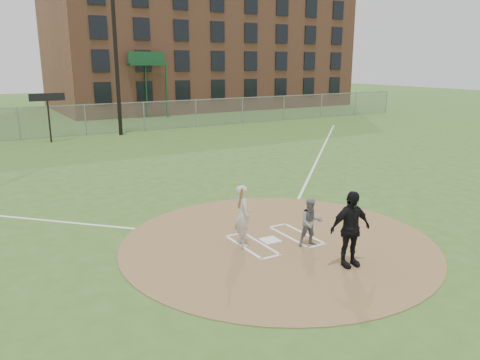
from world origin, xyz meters
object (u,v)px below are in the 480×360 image
home_plate (270,240)px  batter_at_plate (243,215)px  catcher (311,222)px  umpire (350,229)px

home_plate → batter_at_plate: bearing=169.7°
catcher → home_plate: bearing=151.9°
catcher → batter_at_plate: size_ratio=0.72×
home_plate → catcher: (0.73, -0.80, 0.63)m
umpire → home_plate: bearing=115.0°
home_plate → batter_at_plate: 1.13m
home_plate → catcher: catcher is taller
catcher → batter_at_plate: batter_at_plate is taller
umpire → batter_at_plate: (-1.50, 2.38, -0.09)m
batter_at_plate → home_plate: bearing=-10.3°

